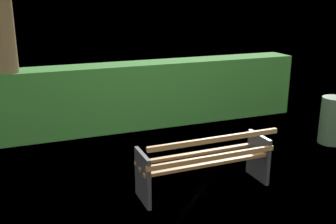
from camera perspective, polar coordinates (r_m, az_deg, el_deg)
ground_plane at (r=5.60m, az=5.04°, el=-10.94°), size 1400.00×1400.00×0.00m
park_bench at (r=5.37m, az=5.45°, el=-7.14°), size 1.85×0.60×0.87m
hedge_row at (r=7.93m, az=-4.14°, el=2.47°), size 6.77×0.65×1.29m
trash_bin at (r=7.63m, az=22.67°, el=-1.12°), size 0.44×0.44×0.85m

